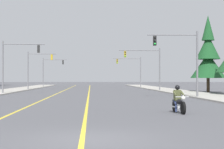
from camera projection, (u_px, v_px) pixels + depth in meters
ground_plane at (88, 139)px, 11.48m from camera, size 400.00×400.00×0.00m
lane_stripe_center at (89, 91)px, 56.40m from camera, size 0.16×100.00×0.01m
lane_stripe_left at (63, 91)px, 56.19m from camera, size 0.16×100.00×0.01m
sidewalk_kerb_right at (177, 91)px, 52.05m from camera, size 4.40×110.00×0.14m
sidewalk_kerb_left at (1, 92)px, 50.78m from camera, size 4.40×110.00×0.14m
motorcycle_with_rider at (178, 102)px, 20.18m from camera, size 0.70×2.19×1.46m
traffic_signal_near_right at (183, 54)px, 35.75m from camera, size 4.73×0.37×6.20m
traffic_signal_near_left at (15, 59)px, 45.27m from camera, size 4.91×0.57×6.20m
traffic_signal_mid_right at (148, 62)px, 55.51m from camera, size 5.95×0.37×6.20m
traffic_signal_mid_left at (36, 65)px, 63.11m from camera, size 4.62×0.37×6.20m
traffic_signal_far_right at (133, 67)px, 78.16m from camera, size 5.70×0.49×6.20m
traffic_signal_far_left at (50, 68)px, 82.36m from camera, size 5.04×0.37×6.20m
conifer_tree_right_verge_far at (208, 57)px, 50.85m from camera, size 4.61×4.61×10.15m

